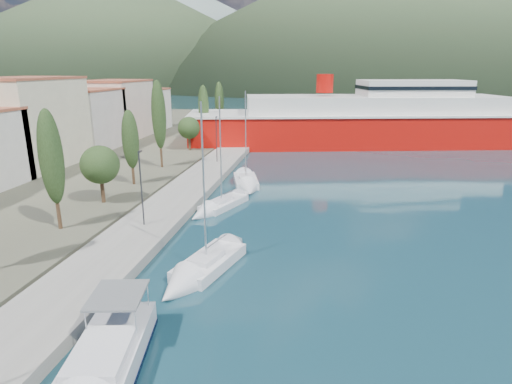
# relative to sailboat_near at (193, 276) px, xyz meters

# --- Properties ---
(ground) EXTENTS (1400.00, 1400.00, 0.00)m
(ground) POSITION_rel_sailboat_near_xyz_m (2.68, 114.80, -0.32)
(ground) COLOR #173C48
(quay) EXTENTS (5.00, 88.00, 0.80)m
(quay) POSITION_rel_sailboat_near_xyz_m (-6.32, 20.80, 0.08)
(quay) COLOR gray
(quay) RESTS_ON ground
(hills_far) EXTENTS (1480.00, 900.00, 180.00)m
(hills_far) POSITION_rel_sailboat_near_xyz_m (141.27, 613.53, 77.06)
(hills_far) COLOR gray
(hills_far) RESTS_ON ground
(hills_near) EXTENTS (1010.00, 520.00, 115.00)m
(hills_near) POSITION_rel_sailboat_near_xyz_m (100.73, 367.30, 48.85)
(hills_near) COLOR #394C2F
(hills_near) RESTS_ON ground
(town_buildings) EXTENTS (9.20, 69.20, 11.30)m
(town_buildings) POSITION_rel_sailboat_near_xyz_m (-29.32, 31.70, 5.24)
(town_buildings) COLOR beige
(town_buildings) RESTS_ON land_strip
(tree_row) EXTENTS (3.60, 63.64, 11.00)m
(tree_row) POSITION_rel_sailboat_near_xyz_m (-12.68, 25.99, 5.43)
(tree_row) COLOR #47301E
(tree_row) RESTS_ON land_strip
(lamp_posts) EXTENTS (0.15, 45.52, 6.06)m
(lamp_posts) POSITION_rel_sailboat_near_xyz_m (-6.32, 8.62, 3.76)
(lamp_posts) COLOR #2D2D33
(lamp_posts) RESTS_ON quay
(sailboat_near) EXTENTS (4.71, 8.83, 12.16)m
(sailboat_near) POSITION_rel_sailboat_near_xyz_m (0.00, 0.00, 0.00)
(sailboat_near) COLOR silver
(sailboat_near) RESTS_ON ground
(sailboat_mid) EXTENTS (4.84, 8.16, 11.44)m
(sailboat_mid) POSITION_rel_sailboat_near_xyz_m (-2.19, 13.34, -0.04)
(sailboat_mid) COLOR silver
(sailboat_mid) RESTS_ON ground
(sailboat_far) EXTENTS (4.52, 8.32, 11.67)m
(sailboat_far) POSITION_rel_sailboat_near_xyz_m (-0.39, 21.88, 0.00)
(sailboat_far) COLOR silver
(sailboat_far) RESTS_ON ground
(ferry) EXTENTS (65.35, 25.86, 12.70)m
(ferry) POSITION_rel_sailboat_near_xyz_m (16.62, 53.88, 3.54)
(ferry) COLOR #BE0F09
(ferry) RESTS_ON ground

